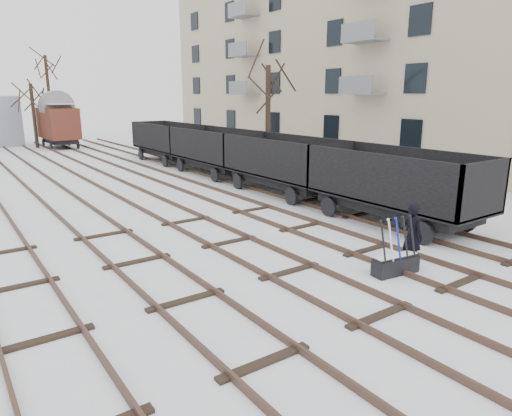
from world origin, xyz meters
The scene contains 13 objects.
ground centered at (0.00, 0.00, 0.00)m, with size 120.00×120.00×0.00m, color white.
tracks centered at (0.00, 13.67, 0.07)m, with size 13.90×52.00×0.16m.
apartment_block centered at (19.95, 14.00, 8.05)m, with size 10.12×45.00×16.10m.
ground_frame centered at (2.19, -1.64, 0.28)m, with size 1.34×0.58×1.49m.
worker centered at (2.94, -1.54, 0.88)m, with size 0.64×0.42×1.77m, color black.
freight_wagon_a centered at (6.00, 1.50, 1.01)m, with size 2.59×6.48×2.65m.
freight_wagon_b centered at (6.00, 7.90, 1.01)m, with size 2.59×6.48×2.65m.
freight_wagon_c centered at (6.00, 14.30, 1.01)m, with size 2.59×6.48×2.65m.
freight_wagon_d centered at (6.00, 20.70, 1.01)m, with size 2.59×6.48×2.65m.
box_van_wagon centered at (1.84, 34.03, 2.21)m, with size 2.82×5.07×3.80m.
tree_near centered at (8.98, 13.13, 3.08)m, with size 0.30×0.30×6.16m, color black.
tree_far_left centered at (0.18, 35.28, 2.73)m, with size 0.30×0.30×5.47m, color black.
tree_far_right centered at (2.72, 41.02, 4.13)m, with size 0.30×0.30×8.26m, color black.
Camera 1 is at (-7.14, -8.65, 4.53)m, focal length 32.00 mm.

